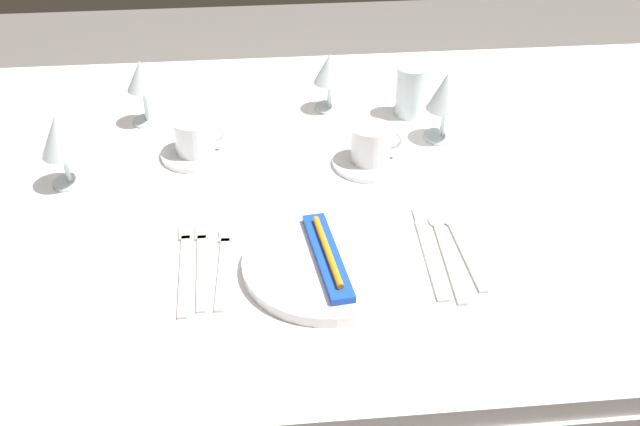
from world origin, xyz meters
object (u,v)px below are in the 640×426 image
Objects in this scene: fork_outer at (223,262)px; spoon_dessert at (459,240)px; fork_inner at (202,261)px; spoon_soup at (444,245)px; fork_salad at (185,264)px; wine_glass_far at (329,72)px; coffee_cup_left at (372,143)px; wine_glass_right at (446,95)px; wine_glass_centre at (59,138)px; coffee_cup_right at (195,136)px; wine_glass_left at (142,80)px; dinner_knife at (429,253)px; dinner_plate at (327,264)px; drink_tumbler at (411,94)px; toothbrush_package at (327,255)px.

fork_outer is 0.38m from spoon_dessert.
fork_inner is 0.39m from spoon_soup.
wine_glass_far is (0.28, 0.50, 0.08)m from fork_salad.
wine_glass_right is (0.16, 0.09, 0.05)m from coffee_cup_left.
wine_glass_centre is 0.72m from wine_glass_right.
wine_glass_left is (-0.11, 0.15, 0.05)m from coffee_cup_right.
spoon_dessert is 0.54m from coffee_cup_right.
wine_glass_centre is at bearing -118.11° from wine_glass_left.
dinner_knife is 0.53m from wine_glass_far.
dinner_plate is at bearing -110.83° from coffee_cup_left.
dinner_plate reaches higher than fork_salad.
wine_glass_left reaches higher than spoon_soup.
coffee_cup_right reaches higher than dinner_plate.
drink_tumbler is at bearing 50.21° from fork_outer.
toothbrush_package reaches higher than fork_salad.
toothbrush_package is (0.00, 0.00, 0.02)m from dinner_plate.
toothbrush_package is 0.23m from spoon_dessert.
wine_glass_centre is (-0.25, 0.25, 0.09)m from fork_inner.
dinner_plate is 1.15× the size of spoon_soup.
dinner_plate is 1.28× the size of spoon_dessert.
wine_glass_far reaches higher than dinner_plate.
fork_inner is 0.59m from wine_glass_right.
wine_glass_far reaches higher than spoon_dessert.
wine_glass_right is at bearing 54.92° from toothbrush_package.
wine_glass_centre reaches higher than fork_outer.
drink_tumbler is at bearing 112.29° from wine_glass_right.
drink_tumbler is (0.03, 0.45, 0.04)m from spoon_soup.
wine_glass_far is 0.18m from drink_tumbler.
coffee_cup_left is 0.24m from wine_glass_far.
wine_glass_right reaches higher than dinner_knife.
fork_inner and fork_salad have the same top height.
toothbrush_package is 0.53m from wine_glass_centre.
wine_glass_right is (0.59, -0.12, -0.00)m from wine_glass_left.
drink_tumbler is at bearing -1.57° from wine_glass_left.
wine_glass_centre reaches higher than wine_glass_far.
coffee_cup_left is at bearing -25.45° from wine_glass_left.
fork_outer is at bearing -80.74° from coffee_cup_right.
wine_glass_left is at bearing 126.38° from coffee_cup_right.
dinner_knife is at bearing -2.32° from fork_inner.
coffee_cup_left is 0.79× the size of wine_glass_far.
wine_glass_far reaches higher than dinner_knife.
wine_glass_right is (0.49, 0.35, 0.09)m from fork_salad.
coffee_cup_right is 0.79× the size of wine_glass_far.
coffee_cup_left reaches higher than toothbrush_package.
spoon_dessert is at bearing -71.36° from wine_glass_far.
dinner_plate is 1.24× the size of fork_inner.
wine_glass_far is (-0.16, 0.48, 0.08)m from spoon_dessert.
fork_salad is at bearing -172.00° from fork_inner.
wine_glass_centre is (-0.22, 0.25, 0.09)m from fork_salad.
fork_outer and dinner_knife have the same top height.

